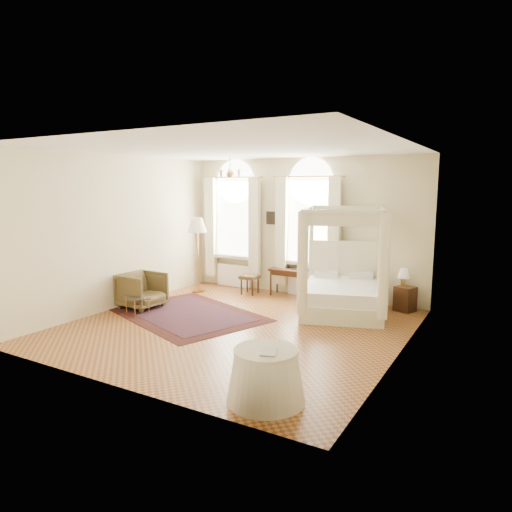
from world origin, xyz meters
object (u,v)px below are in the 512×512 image
at_px(canopy_bed, 342,290).
at_px(floor_lamp, 197,229).
at_px(nightstand, 405,299).
at_px(writing_desk, 288,273).
at_px(coffee_table, 137,299).
at_px(armchair, 142,290).
at_px(stool, 250,278).
at_px(side_table, 266,376).

bearing_deg(canopy_bed, floor_lamp, 179.44).
relative_size(nightstand, writing_desk, 0.60).
height_order(writing_desk, floor_lamp, floor_lamp).
xyz_separation_m(coffee_table, floor_lamp, (-0.13, 2.25, 1.26)).
height_order(nightstand, armchair, armchair).
xyz_separation_m(canopy_bed, stool, (-2.54, 0.49, -0.11)).
relative_size(stool, floor_lamp, 0.25).
bearing_deg(stool, side_table, -57.30).
height_order(nightstand, stool, nightstand).
height_order(coffee_table, side_table, side_table).
relative_size(canopy_bed, coffee_table, 3.83).
distance_m(stool, side_table, 5.66).
xyz_separation_m(canopy_bed, armchair, (-3.93, -1.78, -0.11)).
bearing_deg(armchair, nightstand, -60.62).
relative_size(armchair, coffee_table, 1.35).
xyz_separation_m(stool, floor_lamp, (-1.24, -0.45, 1.20)).
bearing_deg(stool, canopy_bed, -10.96).
bearing_deg(writing_desk, armchair, -131.64).
distance_m(canopy_bed, side_table, 4.31).
relative_size(writing_desk, side_table, 0.90).
bearing_deg(canopy_bed, side_table, -83.09).
distance_m(writing_desk, armchair, 3.45).
height_order(canopy_bed, floor_lamp, canopy_bed).
distance_m(nightstand, stool, 3.67).
bearing_deg(coffee_table, stool, 67.67).
relative_size(armchair, floor_lamp, 0.46).
relative_size(canopy_bed, nightstand, 4.54).
xyz_separation_m(canopy_bed, writing_desk, (-1.64, 0.80, 0.07)).
xyz_separation_m(stool, armchair, (-1.39, -2.27, -0.00)).
bearing_deg(nightstand, writing_desk, 180.00).
bearing_deg(writing_desk, nightstand, 0.00).
bearing_deg(writing_desk, floor_lamp, -160.35).
relative_size(writing_desk, armchair, 1.04).
relative_size(coffee_table, floor_lamp, 0.34).
xyz_separation_m(armchair, floor_lamp, (0.15, 1.81, 1.20)).
relative_size(nightstand, coffee_table, 0.84).
bearing_deg(nightstand, armchair, -152.94).
height_order(canopy_bed, writing_desk, canopy_bed).
bearing_deg(stool, armchair, -121.49).
height_order(armchair, floor_lamp, floor_lamp).
distance_m(nightstand, armchair, 5.67).
xyz_separation_m(writing_desk, coffee_table, (-2.01, -3.01, -0.24)).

